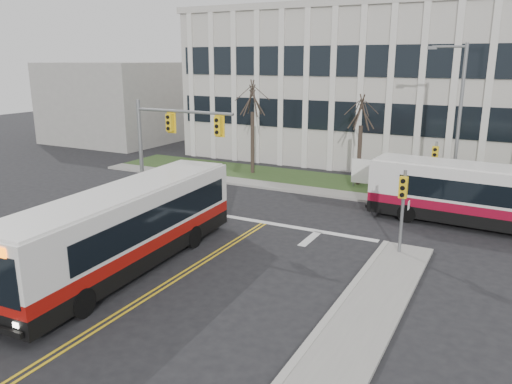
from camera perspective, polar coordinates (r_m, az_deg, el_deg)
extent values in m
plane|color=black|center=(19.83, -9.80, -10.13)|extent=(120.00, 120.00, 0.00)
cube|color=#9E9B93|center=(31.07, 15.26, -1.01)|extent=(44.00, 1.60, 0.14)
cube|color=#334D21|center=(33.72, 16.33, 0.14)|extent=(44.00, 5.00, 0.12)
cube|color=#B4AEA6|center=(44.60, 20.13, 11.06)|extent=(40.00, 16.00, 12.00)
cube|color=#9E9B93|center=(54.85, -15.28, 9.90)|extent=(12.00, 12.00, 8.00)
cylinder|color=slate|center=(28.68, -13.00, 4.05)|extent=(0.22, 0.22, 6.20)
cylinder|color=slate|center=(26.46, -8.31, 9.09)|extent=(6.00, 0.16, 0.16)
cube|color=yellow|center=(26.88, -9.85, 7.83)|extent=(0.34, 0.24, 0.92)
cube|color=yellow|center=(25.18, -4.36, 7.53)|extent=(0.34, 0.24, 0.92)
cylinder|color=slate|center=(22.42, 16.36, -2.35)|extent=(0.14, 0.14, 3.80)
cube|color=yellow|center=(21.91, 16.48, 0.51)|extent=(0.34, 0.24, 0.92)
cylinder|color=slate|center=(30.56, 19.64, 1.92)|extent=(0.14, 0.14, 3.80)
cube|color=yellow|center=(30.13, 19.78, 4.07)|extent=(0.34, 0.24, 0.92)
cylinder|color=slate|center=(30.68, 22.13, 6.87)|extent=(0.20, 0.20, 9.20)
cylinder|color=slate|center=(30.56, 21.23, 15.23)|extent=(1.80, 0.14, 0.14)
cube|color=slate|center=(30.69, 19.50, 15.29)|extent=(0.50, 0.25, 0.18)
cylinder|color=slate|center=(33.86, 11.08, 1.29)|extent=(0.08, 0.08, 1.00)
cylinder|color=slate|center=(33.55, 13.03, 1.06)|extent=(0.08, 0.08, 1.00)
cube|color=white|center=(33.54, 12.12, 2.34)|extent=(1.50, 0.12, 1.60)
cylinder|color=#42352B|center=(36.90, -0.40, 5.56)|extent=(0.28, 0.28, 4.62)
cylinder|color=#42352B|center=(34.17, 11.71, 4.03)|extent=(0.28, 0.28, 4.09)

